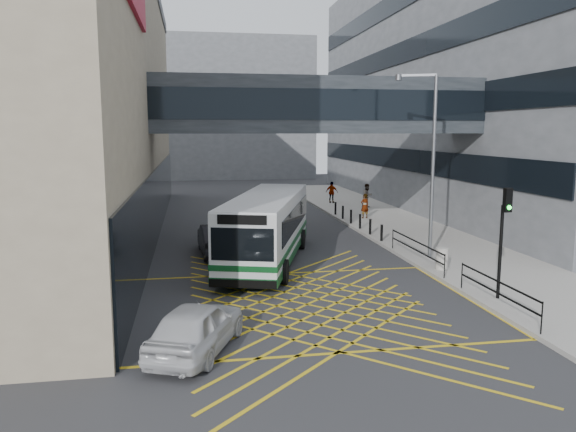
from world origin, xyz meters
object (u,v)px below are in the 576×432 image
pedestrian_a (365,206)px  traffic_light (504,227)px  car_white (197,326)px  pedestrian_c (332,192)px  car_silver (251,201)px  street_lamp (429,155)px  pedestrian_b (367,196)px  bus (268,226)px  car_dark (217,239)px  litter_bin (442,259)px

pedestrian_a → traffic_light: bearing=71.2°
car_white → pedestrian_a: pedestrian_a is taller
pedestrian_a → pedestrian_c: 8.42m
car_silver → traffic_light: traffic_light is taller
traffic_light → car_white: bearing=-175.2°
pedestrian_a → pedestrian_c: pedestrian_c is taller
car_white → traffic_light: size_ratio=1.15×
car_white → street_lamp: street_lamp is taller
traffic_light → street_lamp: size_ratio=0.47×
car_white → pedestrian_b: 30.23m
car_silver → pedestrian_a: size_ratio=2.62×
bus → car_dark: size_ratio=2.32×
bus → car_silver: (1.06, 17.65, -1.02)m
litter_bin → pedestrian_b: pedestrian_b is taller
pedestrian_a → pedestrian_c: size_ratio=0.95×
pedestrian_b → pedestrian_c: 3.77m
bus → pedestrian_c: bearing=84.7°
pedestrian_c → pedestrian_b: bearing=156.0°
bus → traffic_light: size_ratio=2.90×
pedestrian_b → pedestrian_c: pedestrian_b is taller
litter_bin → pedestrian_a: bearing=85.7°
car_dark → pedestrian_a: size_ratio=2.97×
street_lamp → pedestrian_b: size_ratio=4.62×
car_silver → traffic_light: size_ratio=1.10×
traffic_light → litter_bin: 5.00m
street_lamp → pedestrian_c: bearing=110.3°
car_white → street_lamp: 15.13m
car_dark → pedestrian_a: (10.55, 9.16, 0.22)m
pedestrian_a → pedestrian_b: (1.87, 5.27, 0.08)m
car_white → traffic_light: bearing=-144.1°
pedestrian_a → pedestrian_b: bearing=-125.5°
bus → pedestrian_a: bearing=70.6°
car_silver → pedestrian_c: pedestrian_c is taller
pedestrian_c → litter_bin: bearing=120.4°
traffic_light → litter_bin: (-0.12, 4.52, -2.15)m
car_white → pedestrian_c: (11.53, 30.14, 0.32)m
pedestrian_a → pedestrian_b: pedestrian_b is taller
car_silver → street_lamp: (6.43, -18.60, 4.35)m
bus → pedestrian_b: (10.16, 16.49, -0.62)m
car_silver → traffic_light: bearing=103.8°
pedestrian_c → traffic_light: bearing=121.1°
traffic_light → pedestrian_a: 19.16m
car_white → pedestrian_c: size_ratio=2.59×
street_lamp → car_dark: bearing=-175.2°
car_white → bus: bearing=-86.1°
car_silver → car_white: bearing=80.9°
pedestrian_b → pedestrian_c: bearing=102.5°
car_silver → pedestrian_b: size_ratio=2.39×
traffic_light → pedestrian_b: traffic_light is taller
street_lamp → traffic_light: bearing=-69.2°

